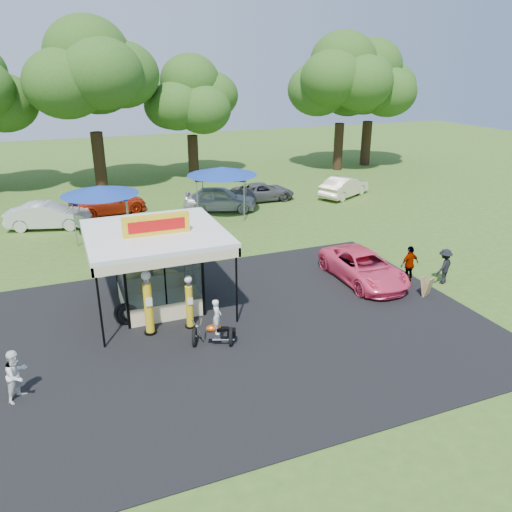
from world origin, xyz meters
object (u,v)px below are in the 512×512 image
at_px(bg_car_a, 48,216).
at_px(spectator_east_b, 410,264).
at_px(motorcycle, 216,327).
at_px(bg_car_c, 220,199).
at_px(gas_station_kiosk, 157,268).
at_px(pink_sedan, 363,267).
at_px(a_frame_sign, 427,287).
at_px(spectator_west, 17,375).
at_px(tent_west, 100,191).
at_px(bg_car_b, 108,203).
at_px(spectator_east_a, 444,266).
at_px(bg_car_e, 344,187).
at_px(gas_pump_right, 189,303).
at_px(gas_pump_left, 148,304).
at_px(kiosk_car, 150,277).
at_px(bg_car_d, 263,192).
at_px(tent_east, 222,171).

bearing_deg(bg_car_a, spectator_east_b, -119.17).
xyz_separation_m(motorcycle, bg_car_c, (5.69, 16.98, 0.11)).
xyz_separation_m(gas_station_kiosk, pink_sedan, (9.44, -0.93, -1.07)).
height_order(a_frame_sign, spectator_west, spectator_west).
distance_m(gas_station_kiosk, tent_west, 10.48).
height_order(bg_car_b, tent_west, tent_west).
relative_size(spectator_east_a, bg_car_e, 0.35).
xyz_separation_m(bg_car_e, tent_west, (-18.19, -2.92, 1.99)).
bearing_deg(spectator_east_a, gas_pump_right, -24.12).
bearing_deg(gas_station_kiosk, spectator_west, -138.88).
height_order(gas_pump_left, bg_car_a, gas_pump_left).
height_order(gas_pump_right, kiosk_car, gas_pump_right).
bearing_deg(bg_car_b, bg_car_d, -103.64).
relative_size(spectator_west, bg_car_d, 0.35).
height_order(gas_station_kiosk, tent_west, gas_station_kiosk).
bearing_deg(gas_pump_left, spectator_east_a, -1.55).
distance_m(gas_pump_left, bg_car_e, 23.59).
relative_size(spectator_east_b, bg_car_e, 0.37).
distance_m(pink_sedan, bg_car_b, 18.97).
height_order(spectator_west, bg_car_e, spectator_west).
height_order(a_frame_sign, spectator_east_a, spectator_east_a).
height_order(tent_west, tent_east, tent_east).
relative_size(kiosk_car, pink_sedan, 0.55).
height_order(bg_car_b, bg_car_e, bg_car_e).
relative_size(spectator_east_a, tent_east, 0.36).
xyz_separation_m(gas_station_kiosk, a_frame_sign, (11.12, -3.39, -1.32)).
relative_size(spectator_west, bg_car_c, 0.34).
relative_size(motorcycle, kiosk_car, 0.67).
height_order(kiosk_car, tent_west, tent_west).
height_order(bg_car_e, tent_east, tent_east).
height_order(spectator_east_a, spectator_east_b, spectator_east_b).
bearing_deg(a_frame_sign, spectator_east_a, 3.97).
relative_size(pink_sedan, bg_car_d, 1.08).
distance_m(gas_station_kiosk, tent_east, 14.04).
xyz_separation_m(gas_station_kiosk, gas_pump_left, (-0.81, -2.15, -0.54)).
bearing_deg(gas_pump_right, spectator_east_b, 2.32).
xyz_separation_m(gas_pump_left, tent_east, (7.65, 14.35, 1.71)).
bearing_deg(tent_east, bg_car_a, 174.35).
bearing_deg(bg_car_a, bg_car_c, -75.68).
relative_size(pink_sedan, spectator_west, 3.07).
relative_size(spectator_west, spectator_east_a, 0.99).
height_order(spectator_east_b, bg_car_c, spectator_east_b).
relative_size(spectator_east_a, bg_car_c, 0.34).
relative_size(bg_car_b, tent_east, 1.12).
distance_m(gas_pump_left, motorcycle, 2.72).
height_order(spectator_east_b, bg_car_d, spectator_east_b).
bearing_deg(gas_pump_right, bg_car_d, 59.17).
xyz_separation_m(spectator_west, bg_car_d, (16.04, 19.20, -0.18)).
bearing_deg(tent_east, pink_sedan, -78.79).
relative_size(gas_station_kiosk, spectator_east_b, 3.02).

